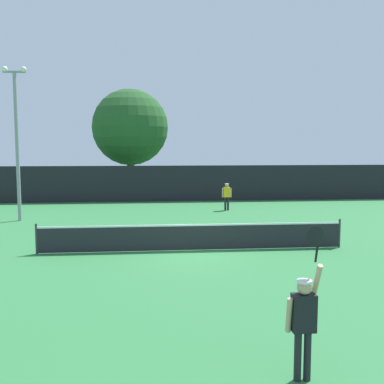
% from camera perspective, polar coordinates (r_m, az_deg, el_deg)
% --- Properties ---
extents(ground_plane, '(120.00, 120.00, 0.00)m').
position_cam_1_polar(ground_plane, '(16.58, 0.08, -7.36)').
color(ground_plane, '#2D723D').
extents(tennis_net, '(11.10, 0.08, 1.07)m').
position_cam_1_polar(tennis_net, '(16.47, 0.08, -5.62)').
color(tennis_net, '#232328').
rests_on(tennis_net, ground).
extents(perimeter_fence, '(34.96, 0.12, 2.44)m').
position_cam_1_polar(perimeter_fence, '(30.91, -2.51, 1.08)').
color(perimeter_fence, black).
rests_on(perimeter_fence, ground).
extents(player_serving, '(0.67, 0.39, 2.52)m').
position_cam_1_polar(player_serving, '(7.72, 13.91, -14.68)').
color(player_serving, black).
rests_on(player_serving, ground).
extents(player_receiving, '(0.57, 0.23, 1.58)m').
position_cam_1_polar(player_receiving, '(26.63, 4.39, -0.26)').
color(player_receiving, yellow).
rests_on(player_receiving, ground).
extents(tennis_ball, '(0.07, 0.07, 0.07)m').
position_cam_1_polar(tennis_ball, '(18.19, -5.79, -6.09)').
color(tennis_ball, '#CCE033').
rests_on(tennis_ball, ground).
extents(light_pole, '(1.18, 0.28, 7.67)m').
position_cam_1_polar(light_pole, '(24.36, -21.19, 6.88)').
color(light_pole, gray).
rests_on(light_pole, ground).
extents(large_tree, '(5.78, 5.78, 8.07)m').
position_cam_1_polar(large_tree, '(35.15, -7.79, 8.05)').
color(large_tree, brown).
rests_on(large_tree, ground).
extents(parked_car_near, '(2.08, 4.28, 1.69)m').
position_cam_1_polar(parked_car_near, '(38.75, 6.81, 1.36)').
color(parked_car_near, red).
rests_on(parked_car_near, ground).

